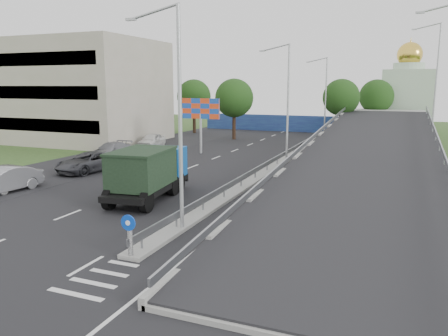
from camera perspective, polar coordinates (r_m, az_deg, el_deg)
The scene contains 23 objects.
ground at distance 16.37m, azimuth -16.49°, elevation -14.18°, with size 160.00×160.00×0.00m, color #2D4C1E.
road_surface at distance 34.54m, azimuth 0.39°, elevation -0.55°, with size 26.00×90.00×0.04m, color black.
parking_strip at distance 41.08m, azimuth -16.71°, elevation 0.81°, with size 8.00×90.00×0.05m, color black.
median at distance 37.33m, azimuth 6.95°, elevation 0.38°, with size 1.00×44.00×0.20m, color gray.
overpass_ramp at distance 35.88m, azimuth 18.65°, elevation 2.14°, with size 10.00×50.00×3.50m.
median_guardrail at distance 37.22m, azimuth 6.97°, elevation 1.36°, with size 0.09×44.00×0.71m.
sign_bollard at distance 17.60m, azimuth -12.24°, elevation -8.55°, with size 0.64×0.23×1.67m.
lamp_post_near at distance 19.86m, azimuth -6.27°, elevation 7.89°, with size 2.74×0.18×10.08m.
lamp_post_mid at distance 38.64m, azimuth 8.09°, elevation 9.22°, with size 2.74×0.18×10.08m.
lamp_post_far at distance 58.24m, azimuth 12.97°, elevation 9.55°, with size 2.74×0.18×10.08m.
beige_building at distance 58.75m, azimuth -20.47°, elevation 9.34°, with size 24.00×14.00×12.00m, color #9D9883.
blue_wall at distance 65.13m, azimuth 10.07°, elevation 5.69°, with size 30.00×0.50×2.40m, color navy.
church at distance 71.48m, azimuth 22.75°, elevation 8.77°, with size 7.00×7.00×13.80m.
billboard at distance 43.67m, azimuth -3.07°, elevation 7.35°, with size 4.00×0.24×5.50m.
tree_left_mid at distance 55.07m, azimuth 1.33°, elevation 9.10°, with size 4.80×4.80×7.60m.
tree_median_far at distance 59.96m, azimuth 15.06°, elevation 8.88°, with size 4.80×4.80×7.60m.
tree_left_far at distance 62.84m, azimuth -3.95°, elevation 9.29°, with size 4.80×4.80×7.60m.
tree_ramp_far at distance 66.58m, azimuth 19.29°, elevation 8.80°, with size 4.80×4.80×7.60m.
dump_truck at distance 26.56m, azimuth -9.83°, elevation -0.35°, with size 3.44×7.35×3.13m.
parked_car_b at distance 31.26m, azimuth -26.92°, elevation -1.41°, with size 1.74×4.99×1.64m, color #939498.
parked_car_c at distance 36.22m, azimuth -17.21°, elevation 0.75°, with size 2.59×5.61×1.56m, color #393A3F.
parked_car_d at distance 42.80m, azimuth -14.57°, elevation 2.28°, with size 2.00×4.92×1.43m, color gray.
parked_car_e at distance 49.04m, azimuth -9.43°, elevation 3.59°, with size 1.83×4.55×1.55m, color silver.
Camera 1 is at (9.52, -11.47, 6.79)m, focal length 35.00 mm.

